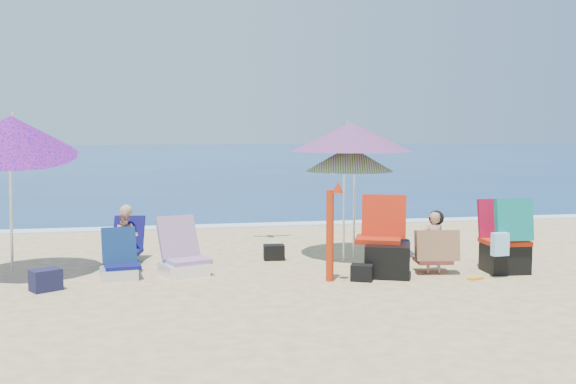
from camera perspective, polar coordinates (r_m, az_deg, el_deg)
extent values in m
plane|color=#D8BC84|center=(8.80, 3.19, -7.72)|extent=(120.00, 120.00, 0.00)
cube|color=navy|center=(53.39, -8.74, 3.11)|extent=(120.00, 80.00, 0.12)
cube|color=white|center=(13.71, -2.04, -2.90)|extent=(120.00, 0.50, 0.04)
cylinder|color=white|center=(10.28, 5.79, -0.27)|extent=(0.05, 0.05, 1.97)
cone|color=#E81E57|center=(10.18, 5.51, 4.79)|extent=(2.43, 2.43, 0.44)
cylinder|color=silver|center=(10.13, 5.22, 5.91)|extent=(0.04, 0.04, 0.12)
cylinder|color=white|center=(10.02, 4.89, -1.38)|extent=(0.04, 0.04, 1.63)
cone|color=#54A619|center=(10.03, 5.36, 2.91)|extent=(1.64, 1.64, 0.39)
cylinder|color=silver|center=(10.09, 5.80, 3.90)|extent=(0.03, 0.03, 0.10)
cylinder|color=silver|center=(9.63, -22.96, -0.97)|extent=(0.18, 0.51, 1.95)
cone|color=#C21B79|center=(9.48, -22.97, 4.66)|extent=(2.16, 2.21, 0.90)
cylinder|color=white|center=(9.58, -22.86, 5.99)|extent=(0.05, 0.07, 0.14)
cylinder|color=#BA2B0D|center=(8.68, 3.67, -3.82)|extent=(0.12, 0.12, 1.21)
cone|color=#9D220B|center=(8.45, 4.37, 0.43)|extent=(0.17, 0.17, 0.15)
cube|color=#0D114E|center=(9.16, -14.18, -6.28)|extent=(0.51, 0.46, 0.06)
cube|color=#0D244B|center=(9.34, -14.49, -4.52)|extent=(0.49, 0.33, 0.49)
cube|color=silver|center=(9.16, -14.50, -6.89)|extent=(0.53, 0.49, 0.15)
cube|color=#EF5462|center=(9.20, -8.74, -5.93)|extent=(0.68, 0.64, 0.07)
cube|color=#DE4F4E|center=(9.38, -9.56, -3.87)|extent=(0.63, 0.49, 0.59)
cube|color=white|center=(9.19, -9.05, -6.65)|extent=(0.71, 0.67, 0.18)
cube|color=#AD210C|center=(9.30, 7.87, -4.12)|extent=(0.78, 0.75, 0.07)
cube|color=#B9210D|center=(9.39, 8.34, -2.12)|extent=(0.64, 0.39, 0.62)
cube|color=black|center=(9.11, 8.67, -5.89)|extent=(0.75, 0.72, 0.44)
cube|color=red|center=(9.71, 18.35, -4.13)|extent=(0.61, 0.55, 0.06)
cube|color=#A20B2A|center=(9.90, 17.79, -2.25)|extent=(0.59, 0.20, 0.58)
cube|color=black|center=(9.76, 18.34, -5.44)|extent=(0.59, 0.53, 0.41)
cube|color=#0A857C|center=(9.48, 19.07, -2.29)|extent=(0.53, 0.21, 0.59)
cube|color=#9CD8FA|center=(9.30, 17.97, -4.34)|extent=(0.24, 0.13, 0.31)
imported|color=tan|center=(9.35, 12.52, -4.34)|extent=(0.34, 0.25, 0.87)
cube|color=#481071|center=(9.48, 12.47, -5.81)|extent=(0.54, 0.49, 0.06)
cube|color=#461070|center=(9.32, 12.84, -4.56)|extent=(0.62, 0.30, 0.44)
sphere|color=black|center=(9.39, 12.78, -2.21)|extent=(0.21, 0.21, 0.21)
imported|color=tan|center=(10.21, -13.91, -3.82)|extent=(0.42, 0.36, 0.78)
cube|color=#0D0F4A|center=(10.20, -13.97, -5.08)|extent=(0.54, 0.49, 0.06)
cube|color=#0E0D4D|center=(10.44, -13.68, -3.42)|extent=(0.51, 0.35, 0.50)
sphere|color=tan|center=(10.30, -13.90, -1.59)|extent=(0.19, 0.19, 0.19)
cube|color=#191A37|center=(8.77, -20.33, -7.18)|extent=(0.43, 0.40, 0.27)
cube|color=black|center=(10.16, -1.23, -5.27)|extent=(0.33, 0.26, 0.23)
cube|color=#1A1D39|center=(10.51, 9.24, -4.82)|extent=(0.42, 0.34, 0.29)
cube|color=black|center=(8.81, 6.44, -6.99)|extent=(0.34, 0.30, 0.22)
cube|color=orange|center=(9.20, 16.00, -7.24)|extent=(0.24, 0.16, 0.03)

